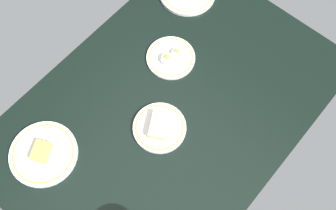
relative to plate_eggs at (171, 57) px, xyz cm
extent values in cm
cube|color=black|center=(15.60, 12.14, -3.03)|extent=(122.75, 84.33, 4.00)
cylinder|color=white|center=(-0.05, -0.05, -0.51)|extent=(18.14, 18.14, 1.05)
torus|color=gold|center=(-0.05, -0.05, 0.02)|extent=(16.46, 16.46, 0.50)
ellipsoid|color=white|center=(-2.33, 0.84, 1.22)|extent=(4.35, 4.35, 2.39)
sphere|color=yellow|center=(-2.33, 0.84, 2.29)|extent=(1.74, 1.74, 1.74)
ellipsoid|color=white|center=(1.97, -0.27, 1.36)|extent=(4.87, 4.87, 2.68)
sphere|color=yellow|center=(1.97, -0.27, 2.57)|extent=(1.95, 1.95, 1.95)
cylinder|color=white|center=(23.55, 15.19, -0.29)|extent=(18.40, 18.40, 1.49)
torus|color=gold|center=(23.55, 15.19, 0.46)|extent=(16.70, 16.70, 0.50)
cube|color=beige|center=(23.55, 15.19, 1.06)|extent=(11.07, 9.85, 1.20)
cube|color=#E5B24C|center=(23.55, 15.19, 2.06)|extent=(11.07, 9.85, 0.80)
cube|color=beige|center=(23.55, 15.19, 3.06)|extent=(11.07, 9.85, 1.20)
cylinder|color=white|center=(55.92, -8.00, -0.27)|extent=(22.86, 22.86, 1.53)
torus|color=gold|center=(55.92, -8.00, 0.50)|extent=(20.62, 20.62, 0.50)
cube|color=#F2D14C|center=(55.92, -8.00, 2.06)|extent=(8.48, 7.77, 3.13)
camera|label=1|loc=(58.37, 49.20, 130.67)|focal=43.45mm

